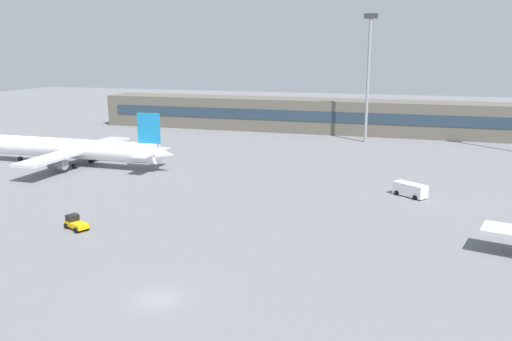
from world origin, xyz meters
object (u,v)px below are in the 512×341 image
object	(u,v)px
service_van_white	(410,190)
floodlight_tower_east	(368,71)
airplane_mid	(72,149)
baggage_tug_yellow	(75,223)

from	to	relation	value
service_van_white	floodlight_tower_east	distance (m)	52.32
service_van_white	floodlight_tower_east	world-z (taller)	floodlight_tower_east
airplane_mid	baggage_tug_yellow	bearing A→B (deg)	-53.56
floodlight_tower_east	service_van_white	bearing A→B (deg)	-76.75
airplane_mid	service_van_white	bearing A→B (deg)	-3.62
airplane_mid	service_van_white	world-z (taller)	airplane_mid
baggage_tug_yellow	floodlight_tower_east	world-z (taller)	floodlight_tower_east
baggage_tug_yellow	service_van_white	distance (m)	49.16
airplane_mid	service_van_white	xyz separation A→B (m)	(64.07, -4.05, -2.22)
airplane_mid	floodlight_tower_east	bearing A→B (deg)	40.08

